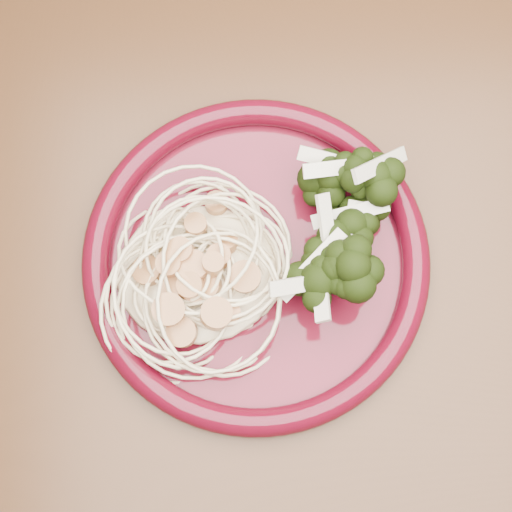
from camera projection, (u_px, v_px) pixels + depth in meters
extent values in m
plane|color=brown|center=(215.00, 351.00, 1.32)|extent=(3.50, 3.50, 0.00)
cube|color=#472814|center=(169.00, 239.00, 0.62)|extent=(1.20, 0.80, 0.04)
cylinder|color=#4E0B18|center=(256.00, 261.00, 0.59)|extent=(0.33, 0.33, 0.01)
torus|color=#4E0614|center=(256.00, 258.00, 0.58)|extent=(0.33, 0.33, 0.02)
ellipsoid|color=beige|center=(197.00, 270.00, 0.57)|extent=(0.15, 0.14, 0.03)
ellipsoid|color=black|center=(329.00, 233.00, 0.56)|extent=(0.13, 0.18, 0.06)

